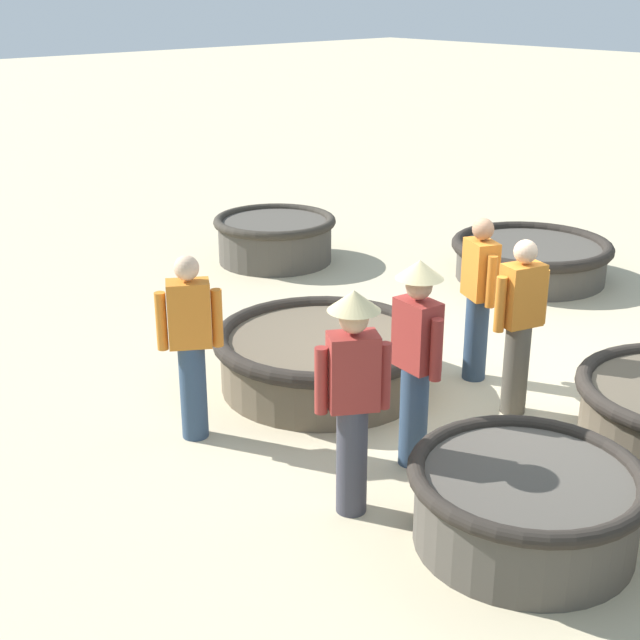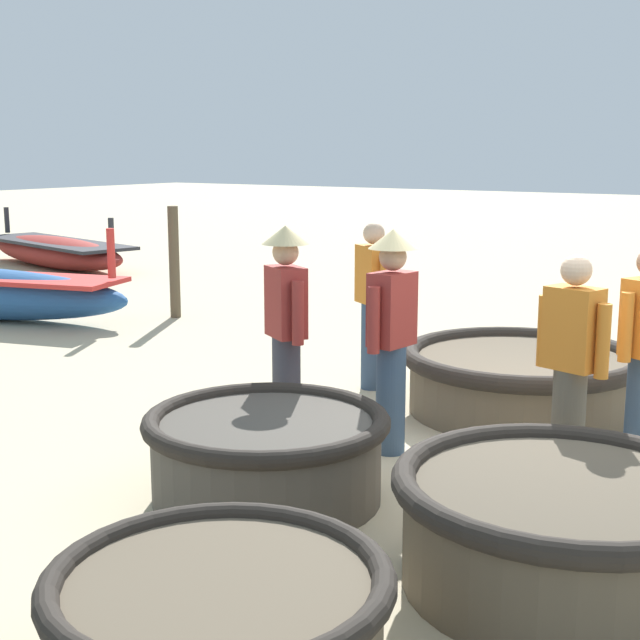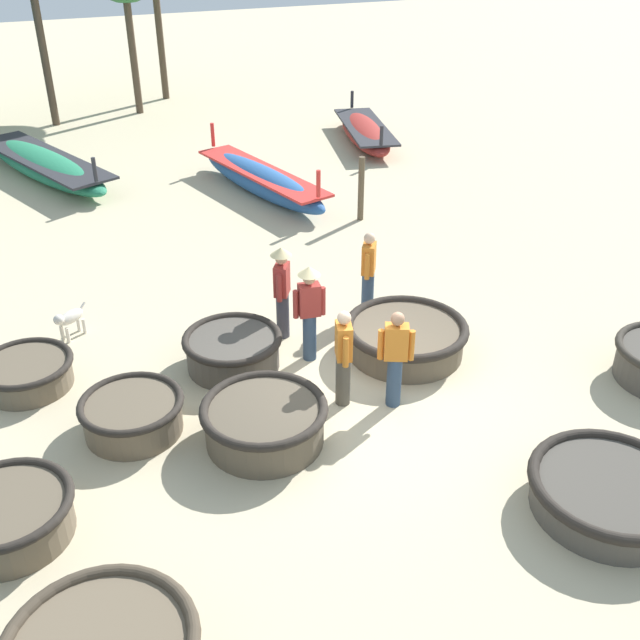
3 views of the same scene
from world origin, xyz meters
The scene contains 18 objects.
ground_plane centered at (0.00, 0.00, 0.00)m, with size 80.00×80.00×0.00m, color #C6B793.
coracle_front_left centered at (2.00, -3.34, 0.28)m, with size 2.02×2.02×0.50m.
coracle_far_right centered at (-1.42, 1.47, 0.32)m, with size 1.59×1.59×0.58m.
coracle_front_right centered at (-4.52, 2.11, 0.26)m, with size 1.45×1.45×0.47m.
coracle_nearest centered at (-1.54, -0.50, 0.34)m, with size 1.77×1.77×0.62m.
coracle_tilted centered at (1.33, 0.81, 0.31)m, with size 2.04×2.04×0.56m.
coracle_weathered centered at (-3.19, 0.40, 0.29)m, with size 1.48×1.48×0.54m.
coracle_far_left centered at (-4.89, -1.05, 0.30)m, with size 1.59×1.59×0.56m.
long_boat_ochre_hull centered at (1.40, 8.73, 0.37)m, with size 2.21×5.20×1.26m.
long_boat_green_hull centered at (5.62, 11.74, 0.31)m, with size 2.02×4.52×1.06m.
long_boat_red_hull centered at (-3.55, 12.04, 0.34)m, with size 3.41×5.98×1.17m.
fisherman_by_coracle centered at (-0.18, -0.08, 0.84)m, with size 0.30×0.51×1.57m.
fisherman_crouching centered at (0.51, -0.39, 0.84)m, with size 0.49×0.34×1.57m.
fisherman_standing_left centered at (-0.20, 1.24, 0.96)m, with size 0.53×0.36×1.67m.
fisherman_standing_right centered at (1.31, 2.26, 0.84)m, with size 0.37×0.46×1.57m.
fisherman_with_hat centered at (-0.37, 2.06, 0.96)m, with size 0.36×0.47×1.67m.
dog centered at (-3.76, 3.34, 0.37)m, with size 0.58×0.47×0.55m.
mooring_post_mid_beach centered at (3.01, 6.30, 0.75)m, with size 0.14×0.14×1.49m, color brown.
Camera 3 is at (-3.85, -8.40, 6.73)m, focal length 42.00 mm.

